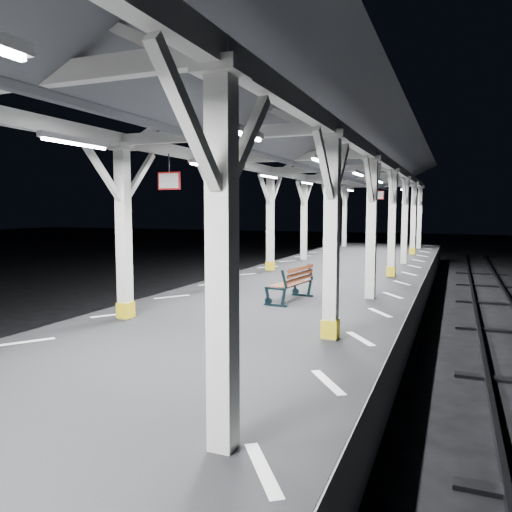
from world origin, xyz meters
The scene contains 6 objects.
ground centered at (0.00, 0.00, 0.00)m, with size 120.00×120.00×0.00m, color black.
platform centered at (0.00, 0.00, 0.50)m, with size 6.00×50.00×1.00m, color black.
hazard_stripes_left centered at (-2.45, 0.00, 1.00)m, with size 1.00×48.00×0.01m, color silver.
hazard_stripes_right centered at (2.45, 0.00, 1.00)m, with size 1.00×48.00×0.01m, color silver.
canopy centered at (0.00, -0.02, 4.56)m, with size 5.40×49.00×4.65m.
bench_mid centered at (0.44, 4.94, 1.43)m, with size 0.73×1.56×0.81m.
Camera 1 is at (3.84, -5.81, 3.11)m, focal length 35.00 mm.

